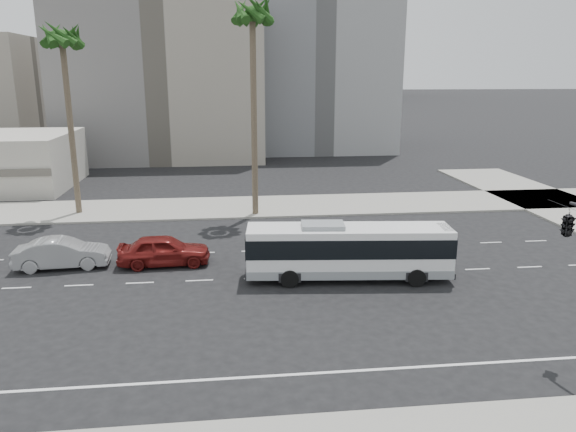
{
  "coord_description": "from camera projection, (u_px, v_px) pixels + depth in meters",
  "views": [
    {
      "loc": [
        -4.37,
        -26.44,
        10.3
      ],
      "look_at": [
        -0.95,
        4.0,
        2.26
      ],
      "focal_mm": 33.76,
      "sensor_mm": 36.0,
      "label": 1
    }
  ],
  "objects": [
    {
      "name": "car_a",
      "position": [
        164.0,
        250.0,
        29.97
      ],
      "size": [
        2.19,
        5.09,
        1.71
      ],
      "primitive_type": "imported",
      "rotation": [
        0.0,
        0.0,
        1.6
      ],
      "color": "maroon",
      "rests_on": "ground"
    },
    {
      "name": "highrise_far",
      "position": [
        369.0,
        35.0,
        278.34
      ],
      "size": [
        22.0,
        22.0,
        60.0
      ],
      "primitive_type": "cube",
      "color": "#575C66",
      "rests_on": "ground"
    },
    {
      "name": "ground",
      "position": [
        314.0,
        276.0,
        28.5
      ],
      "size": [
        700.0,
        700.0,
        0.0
      ],
      "primitive_type": "plane",
      "color": "black",
      "rests_on": "ground"
    },
    {
      "name": "palm_mid",
      "position": [
        62.0,
        41.0,
        37.92
      ],
      "size": [
        4.5,
        4.5,
        13.92
      ],
      "rotation": [
        0.0,
        0.0,
        -0.21
      ],
      "color": "brown",
      "rests_on": "ground"
    },
    {
      "name": "sidewalk_north",
      "position": [
        284.0,
        206.0,
        43.38
      ],
      "size": [
        120.0,
        7.0,
        0.15
      ],
      "primitive_type": "cube",
      "color": "gray",
      "rests_on": "ground"
    },
    {
      "name": "city_bus",
      "position": [
        348.0,
        250.0,
        27.75
      ],
      "size": [
        10.61,
        3.31,
        3.0
      ],
      "rotation": [
        0.0,
        0.0,
        -0.09
      ],
      "color": "white",
      "rests_on": "ground"
    },
    {
      "name": "civic_tower",
      "position": [
        228.0,
        13.0,
        258.71
      ],
      "size": [
        42.0,
        42.0,
        129.0
      ],
      "color": "#B5B2A2",
      "rests_on": "ground"
    },
    {
      "name": "palm_near",
      "position": [
        252.0,
        19.0,
        37.2
      ],
      "size": [
        4.58,
        4.58,
        15.44
      ],
      "rotation": [
        0.0,
        0.0,
        0.28
      ],
      "color": "brown",
      "rests_on": "ground"
    },
    {
      "name": "midrise_beige_west",
      "position": [
        165.0,
        85.0,
        68.17
      ],
      "size": [
        24.0,
        18.0,
        18.0
      ],
      "primitive_type": "cube",
      "color": "slate",
      "rests_on": "ground"
    },
    {
      "name": "midrise_gray_center",
      "position": [
        313.0,
        54.0,
        76.04
      ],
      "size": [
        20.0,
        20.0,
        26.0
      ],
      "primitive_type": "cube",
      "color": "slate",
      "rests_on": "ground"
    },
    {
      "name": "highrise_right",
      "position": [
        333.0,
        18.0,
        245.53
      ],
      "size": [
        26.0,
        26.0,
        70.0
      ],
      "primitive_type": "cube",
      "color": "#575C66",
      "rests_on": "ground"
    },
    {
      "name": "car_b",
      "position": [
        62.0,
        253.0,
        29.56
      ],
      "size": [
        2.11,
        5.09,
        1.64
      ],
      "primitive_type": "imported",
      "rotation": [
        0.0,
        0.0,
        1.65
      ],
      "color": "gray",
      "rests_on": "ground"
    },
    {
      "name": "traffic_signal",
      "position": [
        575.0,
        230.0,
        19.12
      ],
      "size": [
        2.78,
        3.76,
        5.96
      ],
      "rotation": [
        0.0,
        0.0,
        0.21
      ],
      "color": "#262628",
      "rests_on": "ground"
    }
  ]
}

